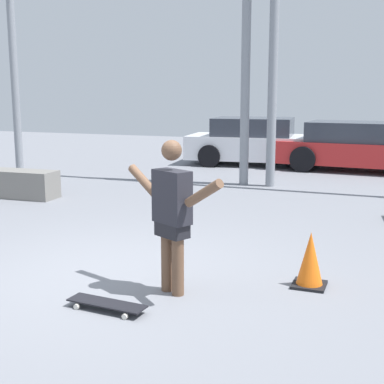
{
  "coord_description": "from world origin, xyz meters",
  "views": [
    {
      "loc": [
        2.89,
        -5.08,
        2.04
      ],
      "look_at": [
        0.32,
        1.56,
        0.71
      ],
      "focal_mm": 50.0,
      "sensor_mm": 36.0,
      "label": 1
    }
  ],
  "objects": [
    {
      "name": "ground_plane",
      "position": [
        0.0,
        0.0,
        0.0
      ],
      "size": [
        36.0,
        36.0,
        0.0
      ],
      "primitive_type": "plane",
      "color": "slate"
    },
    {
      "name": "skateboarder",
      "position": [
        0.81,
        -0.25,
        0.87
      ],
      "size": [
        1.29,
        0.72,
        1.58
      ],
      "rotation": [
        0.0,
        0.0,
        -0.47
      ],
      "color": "brown",
      "rests_on": "ground_plane"
    },
    {
      "name": "skateboard",
      "position": [
        0.4,
        -0.9,
        0.06
      ],
      "size": [
        0.81,
        0.29,
        0.08
      ],
      "rotation": [
        0.0,
        0.0,
        -0.07
      ],
      "color": "black",
      "rests_on": "ground_plane"
    },
    {
      "name": "parked_car_white",
      "position": [
        -0.87,
        9.8,
        0.64
      ],
      "size": [
        4.13,
        2.27,
        1.33
      ],
      "rotation": [
        0.0,
        0.0,
        0.1
      ],
      "color": "white",
      "rests_on": "ground_plane"
    },
    {
      "name": "parked_car_red",
      "position": [
        1.99,
        9.59,
        0.63
      ],
      "size": [
        4.54,
        2.12,
        1.28
      ],
      "rotation": [
        0.0,
        0.0,
        -0.06
      ],
      "color": "red",
      "rests_on": "ground_plane"
    },
    {
      "name": "traffic_cone",
      "position": [
        2.1,
        0.44,
        0.29
      ],
      "size": [
        0.35,
        0.35,
        0.6
      ],
      "color": "black",
      "rests_on": "ground_plane"
    }
  ]
}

